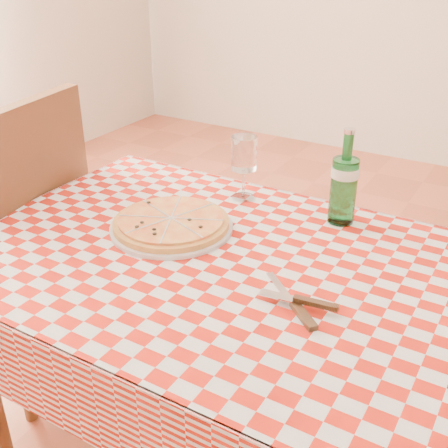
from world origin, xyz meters
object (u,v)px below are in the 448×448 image
object	(u,v)px
water_bottle	(345,177)
wine_glass	(244,168)
pizza_plate	(171,222)
dining_table	(219,291)
chair_far	(17,232)

from	to	relation	value
water_bottle	wine_glass	bearing A→B (deg)	-179.92
water_bottle	wine_glass	distance (m)	0.31
pizza_plate	water_bottle	size ratio (longest dim) A/B	1.24
dining_table	water_bottle	size ratio (longest dim) A/B	4.54
pizza_plate	wine_glass	xyz separation A→B (m)	(0.07, 0.27, 0.07)
dining_table	wine_glass	distance (m)	0.41
dining_table	wine_glass	world-z (taller)	wine_glass
pizza_plate	water_bottle	distance (m)	0.48
chair_far	pizza_plate	size ratio (longest dim) A/B	3.15
chair_far	pizza_plate	world-z (taller)	chair_far
chair_far	water_bottle	distance (m)	1.07
chair_far	wine_glass	bearing A→B (deg)	-165.55
dining_table	water_bottle	world-z (taller)	water_bottle
pizza_plate	wine_glass	distance (m)	0.29
pizza_plate	wine_glass	world-z (taller)	wine_glass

